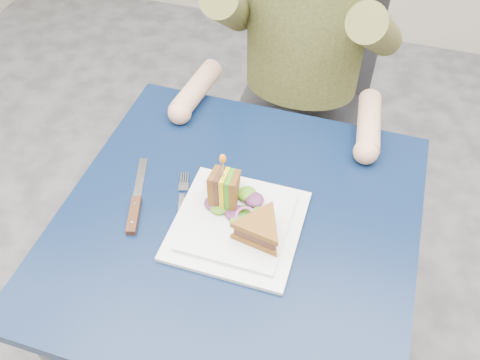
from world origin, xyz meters
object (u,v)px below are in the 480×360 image
(sandwich_flat, at_px, (260,229))
(fork, at_px, (182,205))
(knife, at_px, (135,208))
(plate, at_px, (237,224))
(table, at_px, (237,241))
(chair, at_px, (305,85))
(sandwich_upright, at_px, (224,190))

(sandwich_flat, xyz_separation_m, fork, (-0.19, 0.04, -0.04))
(sandwich_flat, bearing_deg, knife, 179.45)
(plate, height_order, knife, plate)
(table, distance_m, plate, 0.09)
(sandwich_flat, bearing_deg, chair, 94.49)
(knife, bearing_deg, chair, 74.58)
(sandwich_upright, xyz_separation_m, knife, (-0.18, -0.07, -0.05))
(sandwich_flat, relative_size, knife, 0.63)
(chair, bearing_deg, table, -90.00)
(knife, bearing_deg, fork, 24.37)
(chair, relative_size, sandwich_flat, 6.83)
(chair, distance_m, sandwich_upright, 0.76)
(table, distance_m, chair, 0.75)
(plate, xyz_separation_m, knife, (-0.22, -0.02, -0.00))
(fork, distance_m, knife, 0.10)
(chair, xyz_separation_m, sandwich_upright, (-0.04, -0.72, 0.24))
(table, bearing_deg, knife, -169.58)
(chair, bearing_deg, sandwich_upright, -92.96)
(table, distance_m, fork, 0.15)
(sandwich_upright, bearing_deg, plate, -45.64)
(table, relative_size, chair, 0.81)
(plate, height_order, sandwich_upright, sandwich_upright)
(sandwich_flat, relative_size, sandwich_upright, 1.03)
(sandwich_flat, distance_m, fork, 0.20)
(chair, relative_size, plate, 3.58)
(knife, bearing_deg, plate, 5.71)
(plate, distance_m, knife, 0.22)
(table, height_order, sandwich_flat, sandwich_flat)
(table, bearing_deg, fork, 179.36)
(chair, xyz_separation_m, fork, (-0.13, -0.74, 0.19))
(sandwich_upright, bearing_deg, table, -36.52)
(knife, bearing_deg, table, 10.42)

